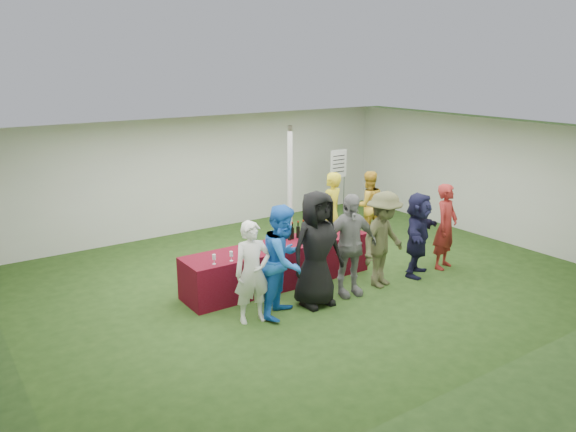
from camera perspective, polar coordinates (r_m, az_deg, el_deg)
ground at (r=10.53m, az=1.67°, el=-6.40°), size 60.00×60.00×0.00m
tent at (r=11.34m, az=0.19°, el=2.36°), size 10.00×10.00×10.00m
serving_table at (r=10.18m, az=-0.93°, el=-4.92°), size 3.60×0.80×0.75m
wine_bottles at (r=10.45m, az=1.43°, el=-1.51°), size 0.72×0.14×0.32m
wine_glasses at (r=9.58m, az=-2.44°, el=-3.18°), size 2.76×0.13×0.16m
water_bottle at (r=10.16m, az=-0.58°, el=-2.11°), size 0.07×0.07×0.23m
bar_towel at (r=11.00m, az=5.84°, el=-1.28°), size 0.25×0.18×0.03m
dump_bucket at (r=10.79m, az=6.77°, el=-1.24°), size 0.22×0.22×0.18m
wine_list_sign at (r=14.11m, az=5.13°, el=4.78°), size 0.50×0.03×1.80m
staff_pourer at (r=11.65m, az=4.36°, el=0.25°), size 0.73×0.60×1.74m
staff_back at (r=12.78m, az=8.11°, el=1.09°), size 0.91×0.81×1.56m
customer_0 at (r=8.63m, az=-3.63°, el=-5.73°), size 0.65×0.49×1.61m
customer_1 at (r=8.82m, az=-0.46°, el=-4.57°), size 1.11×1.06×1.80m
customer_2 at (r=9.16m, az=2.93°, el=-3.36°), size 0.96×0.63×1.94m
customer_3 at (r=9.61m, az=6.21°, el=-2.97°), size 1.12×0.64×1.80m
customer_4 at (r=10.08m, az=9.66°, el=-2.37°), size 1.25×0.91×1.74m
customer_5 at (r=10.75m, az=13.06°, el=-1.82°), size 1.51×1.17×1.60m
customer_6 at (r=11.25m, az=15.73°, el=-1.03°), size 0.70×0.57×1.67m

